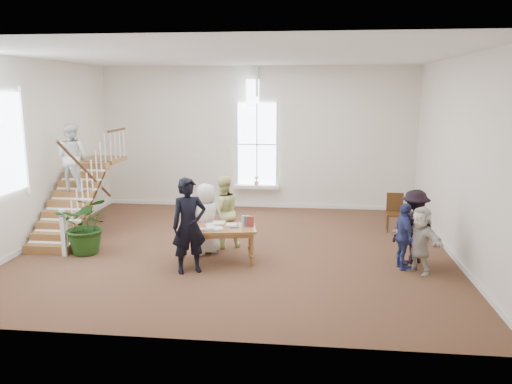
# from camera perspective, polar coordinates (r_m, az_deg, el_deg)

# --- Properties ---
(ground) EXTENTS (10.00, 10.00, 0.00)m
(ground) POSITION_cam_1_polar(r_m,az_deg,el_deg) (12.08, -2.18, -6.50)
(ground) COLOR #492B1C
(ground) RESTS_ON ground
(room_shell) EXTENTS (10.49, 10.00, 10.00)m
(room_shell) POSITION_cam_1_polar(r_m,az_deg,el_deg) (16.19, 0.09, -0.37)
(room_shell) COLOR silver
(room_shell) RESTS_ON ground
(staircase) EXTENTS (1.10, 4.10, 2.92)m
(staircase) POSITION_cam_1_polar(r_m,az_deg,el_deg) (13.70, -20.03, 1.94)
(staircase) COLOR brown
(staircase) RESTS_ON ground
(library_table) EXTENTS (1.82, 1.15, 0.86)m
(library_table) POSITION_cam_1_polar(r_m,az_deg,el_deg) (10.98, -4.56, -4.49)
(library_table) COLOR brown
(library_table) RESTS_ON ground
(police_officer) EXTENTS (0.87, 0.76, 2.00)m
(police_officer) POSITION_cam_1_polar(r_m,az_deg,el_deg) (10.39, -7.66, -3.84)
(police_officer) COLOR black
(police_officer) RESTS_ON ground
(elderly_woman) EXTENTS (0.96, 0.87, 1.65)m
(elderly_woman) POSITION_cam_1_polar(r_m,az_deg,el_deg) (11.59, -5.68, -3.06)
(elderly_woman) COLOR silver
(elderly_woman) RESTS_ON ground
(person_yellow) EXTENTS (1.06, 0.97, 1.76)m
(person_yellow) POSITION_cam_1_polar(r_m,az_deg,el_deg) (12.00, -3.79, -2.26)
(person_yellow) COLOR #E4E18F
(person_yellow) RESTS_ON ground
(woman_cluster_a) EXTENTS (0.50, 0.89, 1.44)m
(woman_cluster_a) POSITION_cam_1_polar(r_m,az_deg,el_deg) (10.99, 16.55, -4.88)
(woman_cluster_a) COLOR navy
(woman_cluster_a) RESTS_ON ground
(woman_cluster_b) EXTENTS (1.22, 1.06, 1.64)m
(woman_cluster_b) POSITION_cam_1_polar(r_m,az_deg,el_deg) (11.45, 17.63, -3.78)
(woman_cluster_b) COLOR black
(woman_cluster_b) RESTS_ON ground
(woman_cluster_c) EXTENTS (1.12, 1.30, 1.42)m
(woman_cluster_c) POSITION_cam_1_polar(r_m,az_deg,el_deg) (10.87, 18.26, -5.23)
(woman_cluster_c) COLOR beige
(woman_cluster_c) RESTS_ON ground
(floor_plant) EXTENTS (1.45, 1.32, 1.38)m
(floor_plant) POSITION_cam_1_polar(r_m,az_deg,el_deg) (12.20, -18.75, -3.55)
(floor_plant) COLOR #1B3C13
(floor_plant) RESTS_ON ground
(side_chair) EXTENTS (0.47, 0.47, 1.02)m
(side_chair) POSITION_cam_1_polar(r_m,az_deg,el_deg) (13.98, 15.58, -1.98)
(side_chair) COLOR #34210E
(side_chair) RESTS_ON ground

